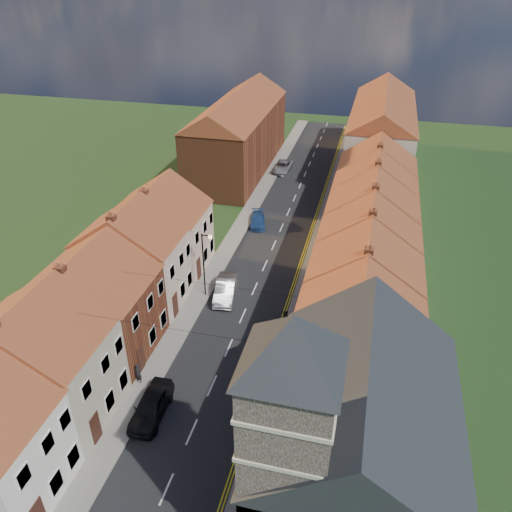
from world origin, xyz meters
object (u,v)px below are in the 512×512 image
at_px(pedestrian_left, 138,373).
at_px(pedestrian_right, 267,426).
at_px(pedestrian_right_b, 285,321).
at_px(church, 349,432).
at_px(lamppost, 204,261).
at_px(car_distant, 283,167).
at_px(car_near, 151,406).
at_px(car_far, 258,220).
at_px(car_mid, 226,289).

relative_size(pedestrian_left, pedestrian_right, 0.90).
bearing_deg(pedestrian_right_b, church, 113.17).
xyz_separation_m(lamppost, pedestrian_left, (-1.13, -10.95, -2.65)).
bearing_deg(car_distant, pedestrian_left, -89.51).
distance_m(church, car_near, 13.76).
bearing_deg(pedestrian_left, car_distant, 100.80).
xyz_separation_m(car_far, car_distant, (-0.51, 16.33, 0.08)).
bearing_deg(car_mid, pedestrian_right, -72.38).
bearing_deg(car_mid, lamppost, -177.97).
xyz_separation_m(car_near, pedestrian_right_b, (6.66, 10.18, 0.29)).
bearing_deg(car_mid, car_distant, 83.18).
relative_size(church, car_distant, 3.23).
xyz_separation_m(church, car_distant, (-12.56, 47.01, -5.22)).
height_order(car_near, car_far, car_near).
distance_m(church, car_mid, 21.15).
bearing_deg(car_distant, church, -72.13).
relative_size(lamppost, pedestrian_left, 3.90).
height_order(car_distant, pedestrian_left, pedestrian_left).
xyz_separation_m(car_near, car_far, (0.27, 27.29, -0.20)).
height_order(car_near, pedestrian_left, pedestrian_left).
bearing_deg(lamppost, pedestrian_right, -57.59).
height_order(church, car_far, church).
bearing_deg(car_far, pedestrian_right_b, -83.61).
relative_size(car_mid, pedestrian_right_b, 2.47).
bearing_deg(car_distant, car_near, -86.77).
bearing_deg(pedestrian_right_b, car_far, -69.01).
bearing_deg(car_mid, pedestrian_left, -112.75).
distance_m(pedestrian_left, pedestrian_right_b, 11.67).
xyz_separation_m(lamppost, pedestrian_right, (8.40, -13.23, -2.56)).
bearing_deg(pedestrian_right_b, car_near, 57.32).
distance_m(lamppost, car_distant, 30.47).
bearing_deg(pedestrian_right_b, lamppost, -21.99).
relative_size(lamppost, car_far, 1.52).
relative_size(church, car_far, 3.86).
height_order(car_far, pedestrian_right, pedestrian_right).
xyz_separation_m(car_mid, pedestrian_left, (-2.79, -11.27, 0.12)).
height_order(pedestrian_left, pedestrian_right_b, pedestrian_right_b).
distance_m(car_near, car_distant, 43.62).
xyz_separation_m(lamppost, car_distant, (0.61, 30.33, -2.88)).
bearing_deg(pedestrian_left, pedestrian_right_b, 55.40).
distance_m(pedestrian_left, pedestrian_right, 9.80).
bearing_deg(pedestrian_right, car_near, -10.58).
relative_size(car_distant, pedestrian_right, 2.74).
xyz_separation_m(pedestrian_left, pedestrian_right_b, (8.65, 7.83, 0.17)).
bearing_deg(pedestrian_right_b, car_distant, -77.83).
relative_size(lamppost, pedestrian_right_b, 3.18).
height_order(church, car_near, church).
relative_size(pedestrian_right, pedestrian_right_b, 0.91).
distance_m(car_distant, pedestrian_right_b, 34.15).
relative_size(church, lamppost, 2.53).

